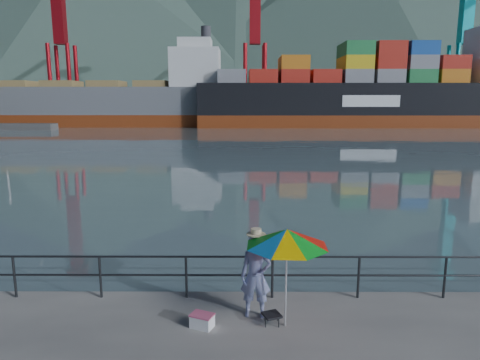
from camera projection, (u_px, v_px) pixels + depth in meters
name	position (u px, v px, depth m)	size (l,w,h in m)	color
harbor_water	(234.00, 115.00, 136.16)	(500.00, 280.00, 0.00)	slate
far_dock	(275.00, 121.00, 99.74)	(200.00, 40.00, 0.40)	#514F4C
guardrail	(143.00, 276.00, 9.92)	(22.00, 0.06, 1.03)	#2D3033
mountains	(317.00, 35.00, 205.97)	(600.00, 332.80, 80.00)	#385147
port_cranes	(381.00, 44.00, 87.90)	(116.00, 28.00, 38.40)	#AF0F18
container_stacks	(403.00, 107.00, 99.63)	(58.00, 5.40, 7.80)	red
fisherman	(256.00, 276.00, 9.00)	(0.65, 0.43, 1.79)	navy
beach_umbrella	(287.00, 238.00, 8.41)	(2.15, 2.15, 2.05)	white
folding_stool	(272.00, 319.00, 8.79)	(0.44, 0.44, 0.22)	black
cooler_bag	(202.00, 321.00, 8.66)	(0.44, 0.29, 0.25)	white
fishing_rod	(253.00, 288.00, 10.49)	(0.02, 0.02, 1.89)	black
bulk_carrier	(122.00, 103.00, 80.97)	(50.35, 8.71, 14.50)	maroon
container_ship	(372.00, 94.00, 78.98)	(60.67, 10.11, 18.10)	maroon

